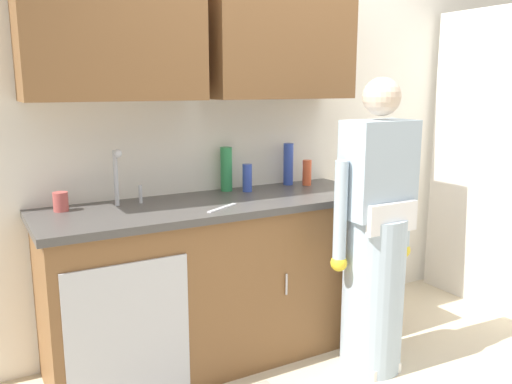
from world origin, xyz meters
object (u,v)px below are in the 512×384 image
Objects in this scene: bottle_water_tall at (226,169)px; bottle_soap at (307,173)px; bottle_dish_liquid at (288,164)px; bottle_water_short at (247,178)px; person_at_sink at (375,250)px; knife_on_counter at (222,208)px; cup_by_sink at (61,202)px; sink at (132,213)px.

bottle_water_tall is 1.64× the size of bottle_soap.
bottle_water_short is at bearing -168.29° from bottle_dish_liquid.
person_at_sink is 0.87m from knife_on_counter.
cup_by_sink is at bearing 179.20° from bottle_water_short.
bottle_dish_liquid reaches higher than knife_on_counter.
bottle_dish_liquid is (-0.08, 0.76, 0.38)m from person_at_sink.
bottle_water_short reaches higher than bottle_soap.
bottle_water_tall is at bearing 123.86° from person_at_sink.
bottle_soap is (0.10, -0.07, -0.05)m from bottle_dish_liquid.
bottle_water_tall is 0.99m from cup_by_sink.
cup_by_sink is 0.83m from knife_on_counter.
bottle_dish_liquid is at bearing 142.21° from bottle_soap.
bottle_dish_liquid is at bearing 95.74° from person_at_sink.
bottle_soap is 1.52m from cup_by_sink.
bottle_soap reaches higher than knife_on_counter.
bottle_soap is at bearing -0.49° from bottle_water_short.
bottle_water_tall is 0.50m from knife_on_counter.
bottle_water_tall reaches higher than cup_by_sink.
sink reaches higher than bottle_soap.
sink is 2.08× the size of knife_on_counter.
bottle_dish_liquid is 2.72× the size of cup_by_sink.
bottle_water_short is at bearing 10.75° from sink.
knife_on_counter is (-0.23, -0.42, -0.13)m from bottle_water_tall.
bottle_dish_liquid reaches higher than bottle_water_short.
knife_on_counter is (-0.33, -0.34, -0.08)m from bottle_water_short.
person_at_sink is 6.75× the size of knife_on_counter.
bottle_soap is 0.69× the size of knife_on_counter.
bottle_water_tall reaches higher than bottle_soap.
person_at_sink is at bearing -56.14° from bottle_water_tall.
bottle_dish_liquid is 1.13× the size of knife_on_counter.
sink is at bearing -173.32° from bottle_soap.
bottle_dish_liquid reaches higher than cup_by_sink.
sink is 1.13m from bottle_dish_liquid.
bottle_water_short is (0.10, -0.08, -0.05)m from bottle_water_tall.
bottle_water_short reaches higher than knife_on_counter.
cup_by_sink is (-1.52, 0.02, -0.03)m from bottle_soap.
bottle_water_tall is (-0.44, 0.01, -0.00)m from bottle_dish_liquid.
cup_by_sink is (-1.50, 0.71, 0.30)m from person_at_sink.
bottle_water_tall is at bearing 31.82° from knife_on_counter.
bottle_dish_liquid reaches higher than bottle_soap.
bottle_water_tall reaches higher than bottle_water_short.
bottle_water_short is (0.76, 0.14, 0.10)m from sink.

